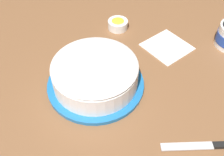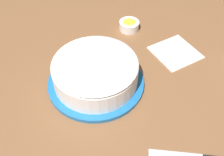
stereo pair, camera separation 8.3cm
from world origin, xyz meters
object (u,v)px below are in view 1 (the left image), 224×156
(sprinkle_bowl_yellow, at_px, (118,24))
(paper_napkin, at_px, (167,46))
(spreading_knife, at_px, (213,145))
(frosted_cake, at_px, (95,75))

(sprinkle_bowl_yellow, relative_size, paper_napkin, 0.53)
(spreading_knife, relative_size, paper_napkin, 1.51)
(spreading_knife, bearing_deg, frosted_cake, 75.01)
(sprinkle_bowl_yellow, bearing_deg, paper_napkin, -103.72)
(frosted_cake, bearing_deg, paper_napkin, -34.42)
(sprinkle_bowl_yellow, distance_m, paper_napkin, 0.22)
(spreading_knife, height_order, paper_napkin, spreading_knife)
(frosted_cake, distance_m, sprinkle_bowl_yellow, 0.32)
(frosted_cake, bearing_deg, spreading_knife, -104.99)
(frosted_cake, relative_size, spreading_knife, 1.37)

